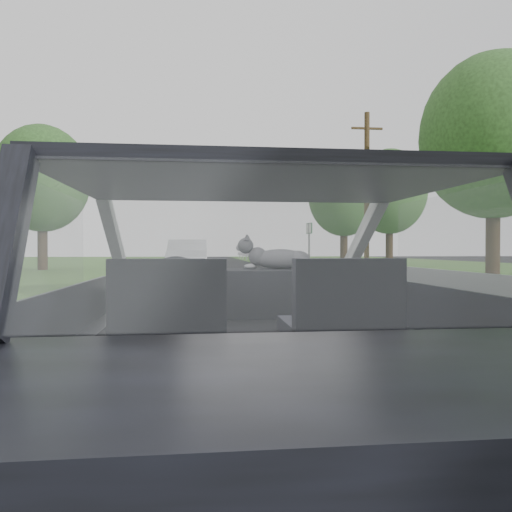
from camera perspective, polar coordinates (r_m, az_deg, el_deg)
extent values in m
plane|color=black|center=(2.82, -0.62, -22.86)|extent=(140.00, 140.00, 0.00)
cube|color=black|center=(2.61, -0.62, -8.14)|extent=(1.80, 4.00, 1.45)
cube|color=black|center=(3.22, -1.78, -4.21)|extent=(1.58, 0.45, 0.30)
cube|color=black|center=(2.29, -9.88, -5.50)|extent=(0.50, 0.72, 0.42)
cube|color=black|center=(2.39, 9.76, -5.26)|extent=(0.50, 0.72, 0.42)
torus|color=black|center=(2.91, -9.18, -3.37)|extent=(0.36, 0.36, 0.04)
ellipsoid|color=gray|center=(3.26, 2.78, -0.19)|extent=(0.53, 0.28, 0.23)
cube|color=#93959A|center=(13.38, 13.37, -1.56)|extent=(0.05, 90.00, 0.32)
imported|color=#B5B6BA|center=(21.49, -7.83, -0.16)|extent=(1.85, 4.66, 1.53)
cube|color=#135326|center=(29.72, 6.09, 1.21)|extent=(0.20, 1.07, 2.66)
cylinder|color=#4E3C24|center=(24.94, 12.55, 7.11)|extent=(0.26, 0.26, 7.74)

